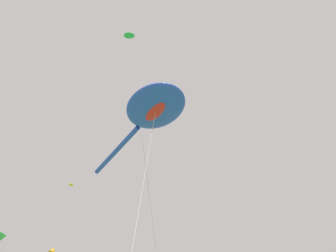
{
  "coord_description": "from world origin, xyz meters",
  "views": [
    {
      "loc": [
        -6.95,
        0.52,
        1.93
      ],
      "look_at": [
        -0.19,
        7.61,
        10.3
      ],
      "focal_mm": 40.32,
      "sensor_mm": 36.0,
      "label": 1
    }
  ],
  "objects": [
    {
      "name": "small_kite_tiny_distant",
      "position": [
        6.98,
        27.91,
        17.96
      ],
      "size": [
        0.81,
        1.77,
        20.05
      ],
      "rotation": [
        0.0,
        0.0,
        -2.96
      ],
      "color": "yellow",
      "rests_on": "ground"
    },
    {
      "name": "small_kite_delta_white",
      "position": [
        2.16,
        13.78,
        22.72
      ],
      "size": [
        3.83,
        1.89,
        23.9
      ],
      "rotation": [
        0.0,
        0.0,
        2.4
      ],
      "color": "green",
      "rests_on": "ground"
    },
    {
      "name": "big_show_kite",
      "position": [
        2.47,
        11.51,
        15.42
      ],
      "size": [
        5.6,
        9.78,
        15.83
      ],
      "rotation": [
        0.0,
        0.0,
        -1.75
      ],
      "color": "blue",
      "rests_on": "ground"
    },
    {
      "name": "small_kite_streamer_purple",
      "position": [
        6.06,
        26.94,
        13.27
      ],
      "size": [
        1.4,
        0.96,
        13.77
      ],
      "rotation": [
        0.0,
        0.0,
        1.22
      ],
      "color": "orange",
      "rests_on": "ground"
    }
  ]
}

